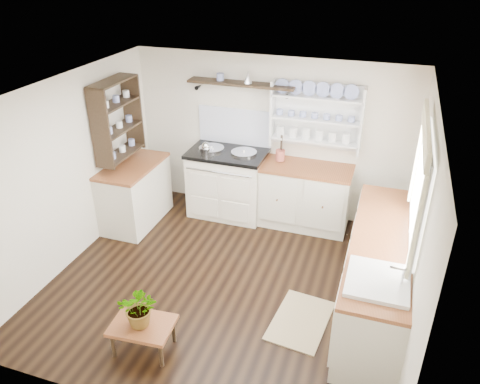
# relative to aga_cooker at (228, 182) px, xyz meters

# --- Properties ---
(floor) EXTENTS (4.00, 3.80, 0.01)m
(floor) POSITION_rel_aga_cooker_xyz_m (0.53, -1.57, -0.50)
(floor) COLOR black
(floor) RESTS_ON ground
(wall_back) EXTENTS (4.00, 0.02, 2.30)m
(wall_back) POSITION_rel_aga_cooker_xyz_m (0.53, 0.33, 0.65)
(wall_back) COLOR silver
(wall_back) RESTS_ON ground
(wall_right) EXTENTS (0.02, 3.80, 2.30)m
(wall_right) POSITION_rel_aga_cooker_xyz_m (2.53, -1.57, 0.65)
(wall_right) COLOR silver
(wall_right) RESTS_ON ground
(wall_left) EXTENTS (0.02, 3.80, 2.30)m
(wall_left) POSITION_rel_aga_cooker_xyz_m (-1.47, -1.57, 0.65)
(wall_left) COLOR silver
(wall_left) RESTS_ON ground
(ceiling) EXTENTS (4.00, 3.80, 0.01)m
(ceiling) POSITION_rel_aga_cooker_xyz_m (0.53, -1.57, 1.80)
(ceiling) COLOR white
(ceiling) RESTS_ON wall_back
(window) EXTENTS (0.08, 1.55, 1.22)m
(window) POSITION_rel_aga_cooker_xyz_m (2.48, -1.42, 1.06)
(window) COLOR white
(window) RESTS_ON wall_right
(aga_cooker) EXTENTS (1.11, 0.77, 1.02)m
(aga_cooker) POSITION_rel_aga_cooker_xyz_m (0.00, 0.00, 0.00)
(aga_cooker) COLOR white
(aga_cooker) RESTS_ON floor
(back_cabinets) EXTENTS (1.27, 0.63, 0.90)m
(back_cabinets) POSITION_rel_aga_cooker_xyz_m (1.13, 0.03, -0.04)
(back_cabinets) COLOR beige
(back_cabinets) RESTS_ON floor
(right_cabinets) EXTENTS (0.62, 2.43, 0.90)m
(right_cabinets) POSITION_rel_aga_cooker_xyz_m (2.23, -1.47, -0.04)
(right_cabinets) COLOR beige
(right_cabinets) RESTS_ON floor
(belfast_sink) EXTENTS (0.55, 0.60, 0.45)m
(belfast_sink) POSITION_rel_aga_cooker_xyz_m (2.23, -2.22, 0.30)
(belfast_sink) COLOR white
(belfast_sink) RESTS_ON right_cabinets
(left_cabinets) EXTENTS (0.62, 1.13, 0.90)m
(left_cabinets) POSITION_rel_aga_cooker_xyz_m (-1.17, -0.67, -0.04)
(left_cabinets) COLOR beige
(left_cabinets) RESTS_ON floor
(plate_rack) EXTENTS (1.20, 0.22, 0.90)m
(plate_rack) POSITION_rel_aga_cooker_xyz_m (1.18, 0.29, 1.05)
(plate_rack) COLOR white
(plate_rack) RESTS_ON wall_back
(high_shelf) EXTENTS (1.50, 0.29, 0.16)m
(high_shelf) POSITION_rel_aga_cooker_xyz_m (0.13, 0.21, 1.41)
(high_shelf) COLOR black
(high_shelf) RESTS_ON wall_back
(left_shelving) EXTENTS (0.28, 0.80, 1.05)m
(left_shelving) POSITION_rel_aga_cooker_xyz_m (-1.31, -0.67, 1.05)
(left_shelving) COLOR black
(left_shelving) RESTS_ON wall_left
(kettle) EXTENTS (0.16, 0.16, 0.20)m
(kettle) POSITION_rel_aga_cooker_xyz_m (-0.28, -0.12, 0.53)
(kettle) COLOR silver
(kettle) RESTS_ON aga_cooker
(utensil_crock) EXTENTS (0.13, 0.13, 0.15)m
(utensil_crock) POSITION_rel_aga_cooker_xyz_m (0.74, 0.11, 0.48)
(utensil_crock) COLOR #A1483B
(utensil_crock) RESTS_ON back_cabinets
(center_table) EXTENTS (0.63, 0.47, 0.33)m
(center_table) POSITION_rel_aga_cooker_xyz_m (0.14, -2.83, -0.22)
(center_table) COLOR brown
(center_table) RESTS_ON floor
(potted_plant) EXTENTS (0.44, 0.40, 0.42)m
(potted_plant) POSITION_rel_aga_cooker_xyz_m (0.14, -2.83, 0.03)
(potted_plant) COLOR #3F7233
(potted_plant) RESTS_ON center_table
(floor_rug) EXTENTS (0.64, 0.90, 0.02)m
(floor_rug) POSITION_rel_aga_cooker_xyz_m (1.53, -1.96, -0.49)
(floor_rug) COLOR olive
(floor_rug) RESTS_ON floor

